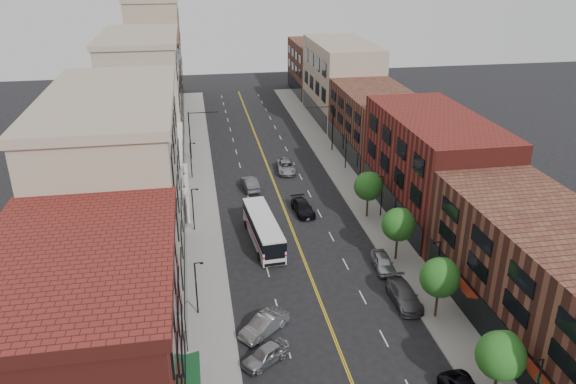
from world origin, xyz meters
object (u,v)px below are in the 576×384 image
city_bus (263,228)px  car_angle_b (264,324)px  car_parked_far (383,262)px  car_angle_a (266,355)px  car_parked_mid (404,295)px  car_lane_behind (250,184)px  car_lane_a (303,208)px  car_lane_c (286,163)px  car_lane_b (286,167)px

city_bus → car_angle_b: 15.74m
car_angle_b → car_parked_far: (13.00, 7.98, -0.02)m
car_angle_a → car_parked_mid: (13.39, 5.76, 0.08)m
car_lane_behind → car_lane_a: bearing=117.3°
city_bus → car_lane_c: (6.26, 22.11, -1.03)m
car_angle_a → car_lane_behind: bearing=141.4°
car_lane_b → car_parked_far: bearing=-75.9°
city_bus → car_lane_behind: city_bus is taller
car_angle_a → car_lane_a: bearing=128.3°
car_parked_far → car_lane_behind: size_ratio=0.90×
car_angle_a → car_parked_mid: 14.58m
car_lane_b → car_parked_mid: bearing=-77.7°
car_angle_a → car_lane_c: (8.62, 41.37, -0.05)m
car_lane_c → car_lane_b: bearing=-99.6°
car_angle_b → car_parked_far: bearing=81.3°
car_angle_b → car_lane_a: (7.62, 21.97, -0.05)m
car_parked_far → car_lane_a: (-5.38, 14.00, -0.02)m
car_angle_a → car_parked_far: size_ratio=0.93×
car_angle_b → car_lane_a: size_ratio=0.94×
city_bus → car_parked_mid: size_ratio=2.12×
car_parked_mid → car_lane_b: bearing=98.6°
car_angle_b → car_parked_mid: bearing=58.9°
car_parked_far → car_angle_b: bearing=-144.9°
car_angle_a → car_angle_b: size_ratio=0.87×
car_lane_behind → car_lane_a: (5.46, -8.34, -0.07)m
city_bus → car_lane_b: city_bus is taller
car_lane_behind → car_lane_b: bearing=-142.6°
car_angle_a → car_parked_far: car_parked_far is taller
car_lane_a → car_parked_far: bearing=-74.2°
car_angle_b → car_parked_far: size_ratio=1.07×
car_angle_b → city_bus: bearing=132.5°
car_angle_a → car_lane_c: size_ratio=1.07×
car_parked_mid → car_lane_a: car_parked_mid is taller
car_parked_mid → car_parked_far: car_parked_mid is taller
car_lane_behind → car_lane_b: size_ratio=0.91×
car_lane_a → car_lane_b: 13.78m
city_bus → car_lane_c: bearing=69.8°
car_lane_a → car_lane_c: bearing=82.6°
city_bus → car_lane_b: 21.03m
car_parked_far → car_lane_b: bearing=103.9°
car_lane_a → car_lane_b: size_ratio=0.93×
car_parked_mid → car_lane_behind: 30.23m
car_parked_mid → car_lane_c: car_parked_mid is taller
city_bus → car_angle_b: city_bus is taller
car_lane_a → car_lane_c: car_lane_a is taller
car_parked_far → car_lane_b: car_parked_far is taller
car_parked_mid → car_lane_behind: car_lane_behind is taller
car_angle_a → car_lane_a: (8.01, 25.64, 0.03)m
car_angle_b → car_lane_b: 36.61m
car_angle_b → car_angle_a: bearing=-46.3°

